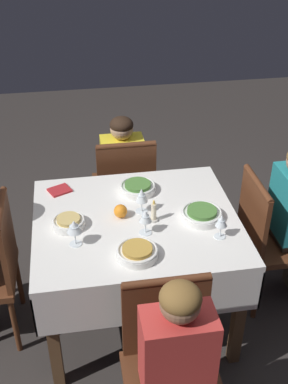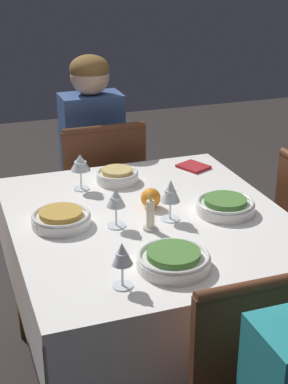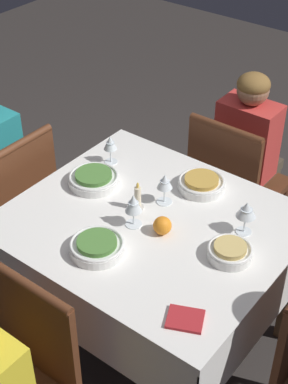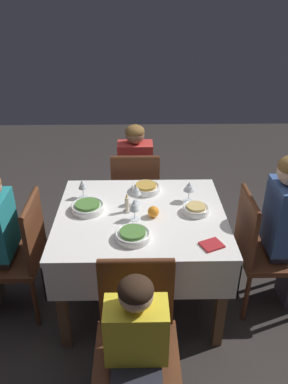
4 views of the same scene
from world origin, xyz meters
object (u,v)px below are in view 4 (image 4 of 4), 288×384
bowl_west (196,209)px  person_child_yellow (137,359)px  chair_north (137,335)px  wine_glass_north (134,205)px  wine_glass_west (189,187)px  candle_centerpiece (127,205)px  person_adult_denim (288,226)px  chair_west (261,247)px  bowl_south (146,188)px  bowl_east (88,207)px  person_child_red (136,174)px  dining_table (141,227)px  wine_glass_south (136,191)px  orange_fruit (153,212)px  bowl_north (133,235)px  chair_south (136,192)px  napkin_red_folded (212,245)px  wine_glass_east (83,185)px  chair_east (19,252)px

bowl_west → person_child_yellow: bearing=67.2°
chair_north → wine_glass_north: bearing=90.8°
wine_glass_west → candle_centerpiece: wine_glass_west is taller
person_adult_denim → candle_centerpiece: bearing=86.6°
chair_west → bowl_south: chair_west is taller
wine_glass_north → bowl_east: bearing=-19.9°
person_adult_denim → person_child_red: 1.41m
dining_table → wine_glass_south: 0.25m
bowl_west → orange_fruit: 0.29m
person_adult_denim → orange_fruit: (0.91, -0.00, 0.12)m
bowl_south → wine_glass_west: bearing=154.2°
bowl_north → wine_glass_south: (-0.02, -0.41, 0.08)m
bowl_east → chair_west: bearing=175.9°
bowl_east → person_child_yellow: bearing=108.2°
chair_south → bowl_west: chair_south is taller
orange_fruit → person_child_yellow: bearing=82.9°
chair_south → napkin_red_folded: chair_south is taller
bowl_north → wine_glass_east: size_ratio=1.52×
dining_table → person_child_yellow: bearing=88.1°
person_child_yellow → wine_glass_west: size_ratio=6.52×
bowl_north → wine_glass_south: 0.42m
chair_west → bowl_east: (1.19, -0.09, 0.29)m
bowl_south → wine_glass_north: bearing=77.8°
chair_west → person_adult_denim: (-0.16, 0.00, 0.17)m
bowl_east → person_child_red: bearing=-109.9°
bowl_west → chair_west: bearing=174.8°
person_adult_denim → wine_glass_east: 1.44m
dining_table → bowl_west: bearing=-178.4°
wine_glass_east → candle_centerpiece: size_ratio=1.05×
candle_centerpiece → person_child_yellow: bearing=93.6°
bowl_south → orange_fruit: bearing=96.7°
orange_fruit → wine_glass_east: bearing=-28.3°
person_child_red → candle_centerpiece: (0.05, 0.90, 0.22)m
person_child_red → dining_table: bearing=92.5°
chair_south → person_child_red: bearing=-90.0°
wine_glass_north → wine_glass_east: bearing=-38.6°
orange_fruit → napkin_red_folded: 0.46m
wine_glass_north → person_child_red: bearing=-90.1°
person_child_yellow → candle_centerpiece: (0.06, -0.97, 0.27)m
chair_west → candle_centerpiece: chair_west is taller
chair_north → person_child_yellow: person_child_yellow is taller
person_child_yellow → chair_west: bearing=46.2°
bowl_east → napkin_red_folded: (-0.77, 0.40, -0.02)m
dining_table → wine_glass_south: wine_glass_south is taller
chair_west → person_child_yellow: size_ratio=0.92×
chair_north → bowl_north: chair_north is taller
bowl_east → candle_centerpiece: size_ratio=1.70×
chair_east → bowl_north: size_ratio=4.15×
bowl_south → chair_east: bearing=22.8°
bowl_south → bowl_east: 0.48m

